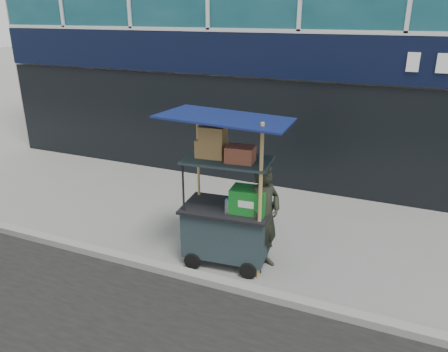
% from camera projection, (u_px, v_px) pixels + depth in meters
% --- Properties ---
extents(ground, '(80.00, 80.00, 0.00)m').
position_uv_depth(ground, '(221.00, 278.00, 6.60)').
color(ground, slate).
rests_on(ground, ground).
extents(curb, '(80.00, 0.18, 0.12)m').
position_uv_depth(curb, '(216.00, 282.00, 6.40)').
color(curb, gray).
rests_on(curb, ground).
extents(vendor_cart, '(1.93, 1.45, 2.46)m').
position_uv_depth(vendor_cart, '(228.00, 212.00, 6.76)').
color(vendor_cart, black).
rests_on(vendor_cart, ground).
extents(vendor_man, '(0.59, 0.73, 1.72)m').
position_uv_depth(vendor_man, '(264.00, 217.00, 6.59)').
color(vendor_man, black).
rests_on(vendor_man, ground).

